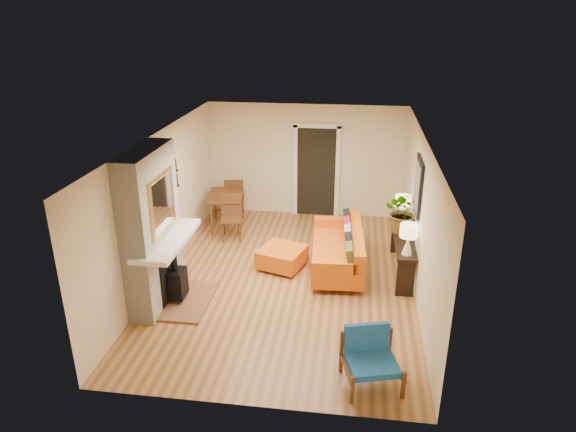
{
  "coord_description": "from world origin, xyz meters",
  "views": [
    {
      "loc": [
        1.13,
        -8.13,
        4.57
      ],
      "look_at": [
        0.0,
        0.2,
        1.15
      ],
      "focal_mm": 32.0,
      "sensor_mm": 36.0,
      "label": 1
    }
  ],
  "objects_px": {
    "lamp_near": "(408,236)",
    "lamp_far": "(402,206)",
    "sofa": "(342,250)",
    "blue_chair": "(370,354)",
    "dining_table": "(229,201)",
    "ottoman": "(282,256)",
    "console_table": "(403,244)",
    "houseplant": "(404,212)"
  },
  "relations": [
    {
      "from": "lamp_near",
      "to": "lamp_far",
      "type": "height_order",
      "value": "same"
    },
    {
      "from": "lamp_far",
      "to": "sofa",
      "type": "bearing_deg",
      "value": -149.5
    },
    {
      "from": "sofa",
      "to": "blue_chair",
      "type": "xyz_separation_m",
      "value": [
        0.49,
        -3.14,
        0.03
      ]
    },
    {
      "from": "dining_table",
      "to": "lamp_far",
      "type": "bearing_deg",
      "value": -14.64
    },
    {
      "from": "blue_chair",
      "to": "lamp_near",
      "type": "relative_size",
      "value": 1.59
    },
    {
      "from": "ottoman",
      "to": "lamp_far",
      "type": "height_order",
      "value": "lamp_far"
    },
    {
      "from": "blue_chair",
      "to": "dining_table",
      "type": "bearing_deg",
      "value": 122.52
    },
    {
      "from": "lamp_far",
      "to": "console_table",
      "type": "bearing_deg",
      "value": -90.0
    },
    {
      "from": "houseplant",
      "to": "console_table",
      "type": "bearing_deg",
      "value": -87.39
    },
    {
      "from": "ottoman",
      "to": "lamp_near",
      "type": "xyz_separation_m",
      "value": [
        2.21,
        -0.61,
        0.84
      ]
    },
    {
      "from": "blue_chair",
      "to": "houseplant",
      "type": "distance_m",
      "value": 3.43
    },
    {
      "from": "blue_chair",
      "to": "lamp_far",
      "type": "relative_size",
      "value": 1.59
    },
    {
      "from": "dining_table",
      "to": "lamp_near",
      "type": "distance_m",
      "value": 4.37
    },
    {
      "from": "blue_chair",
      "to": "dining_table",
      "type": "height_order",
      "value": "dining_table"
    },
    {
      "from": "ottoman",
      "to": "blue_chair",
      "type": "xyz_separation_m",
      "value": [
        1.59,
        -2.98,
        0.17
      ]
    },
    {
      "from": "houseplant",
      "to": "lamp_near",
      "type": "bearing_deg",
      "value": -89.38
    },
    {
      "from": "sofa",
      "to": "lamp_far",
      "type": "bearing_deg",
      "value": 30.5
    },
    {
      "from": "blue_chair",
      "to": "console_table",
      "type": "xyz_separation_m",
      "value": [
        0.62,
        3.08,
        0.18
      ]
    },
    {
      "from": "blue_chair",
      "to": "lamp_near",
      "type": "distance_m",
      "value": 2.55
    },
    {
      "from": "console_table",
      "to": "houseplant",
      "type": "height_order",
      "value": "houseplant"
    },
    {
      "from": "lamp_near",
      "to": "ottoman",
      "type": "bearing_deg",
      "value": 164.7
    },
    {
      "from": "sofa",
      "to": "dining_table",
      "type": "bearing_deg",
      "value": 147.67
    },
    {
      "from": "ottoman",
      "to": "blue_chair",
      "type": "relative_size",
      "value": 1.13
    },
    {
      "from": "ottoman",
      "to": "console_table",
      "type": "height_order",
      "value": "console_table"
    },
    {
      "from": "blue_chair",
      "to": "lamp_far",
      "type": "bearing_deg",
      "value": 80.69
    },
    {
      "from": "console_table",
      "to": "lamp_near",
      "type": "relative_size",
      "value": 3.43
    },
    {
      "from": "sofa",
      "to": "console_table",
      "type": "bearing_deg",
      "value": -3.2
    },
    {
      "from": "sofa",
      "to": "ottoman",
      "type": "height_order",
      "value": "sofa"
    },
    {
      "from": "lamp_far",
      "to": "houseplant",
      "type": "relative_size",
      "value": 0.67
    },
    {
      "from": "sofa",
      "to": "console_table",
      "type": "xyz_separation_m",
      "value": [
        1.11,
        -0.06,
        0.21
      ]
    },
    {
      "from": "sofa",
      "to": "lamp_near",
      "type": "relative_size",
      "value": 4.04
    },
    {
      "from": "dining_table",
      "to": "ottoman",
      "type": "bearing_deg",
      "value": -50.84
    },
    {
      "from": "ottoman",
      "to": "dining_table",
      "type": "distance_m",
      "value": 2.3
    },
    {
      "from": "sofa",
      "to": "lamp_far",
      "type": "height_order",
      "value": "lamp_far"
    },
    {
      "from": "lamp_far",
      "to": "houseplant",
      "type": "distance_m",
      "value": 0.5
    },
    {
      "from": "console_table",
      "to": "houseplant",
      "type": "relative_size",
      "value": 2.28
    },
    {
      "from": "ottoman",
      "to": "blue_chair",
      "type": "height_order",
      "value": "blue_chair"
    },
    {
      "from": "dining_table",
      "to": "console_table",
      "type": "relative_size",
      "value": 0.98
    },
    {
      "from": "sofa",
      "to": "houseplant",
      "type": "height_order",
      "value": "houseplant"
    },
    {
      "from": "dining_table",
      "to": "console_table",
      "type": "distance_m",
      "value": 4.01
    },
    {
      "from": "lamp_near",
      "to": "houseplant",
      "type": "distance_m",
      "value": 0.92
    },
    {
      "from": "console_table",
      "to": "houseplant",
      "type": "xyz_separation_m",
      "value": [
        -0.01,
        0.22,
        0.55
      ]
    }
  ]
}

